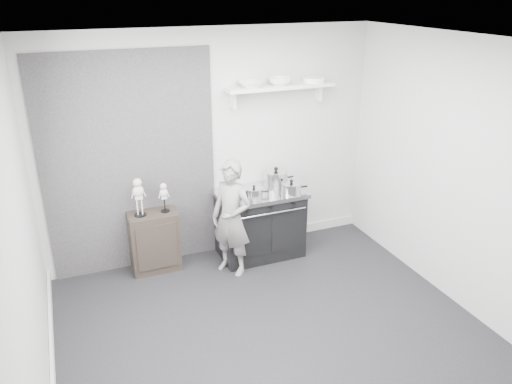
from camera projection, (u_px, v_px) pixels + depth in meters
The scene contains 15 objects.
ground at pixel (273, 333), 4.81m from camera, with size 4.00×4.00×0.00m, color black.
room_shell at pixel (259, 170), 4.27m from camera, with size 4.02×3.62×2.71m.
wall_shelf at pixel (280, 87), 5.75m from camera, with size 1.30×0.26×0.24m.
stove at pixel (260, 223), 6.07m from camera, with size 1.04×0.65×0.83m.
side_cabinet at pixel (155, 241), 5.77m from camera, with size 0.55×0.32×0.71m, color black.
child at pixel (232, 218), 5.60m from camera, with size 0.50×0.33×1.36m, color gray.
pot_front_left at pixel (237, 194), 5.67m from camera, with size 0.33×0.25×0.17m.
pot_back_right at pixel (276, 178), 6.05m from camera, with size 0.38×0.29×0.25m.
pot_front_right at pixel (291, 188), 5.85m from camera, with size 0.33×0.24×0.17m.
pot_front_center at pixel (254, 193), 5.74m from camera, with size 0.29×0.20×0.15m.
skeleton_full at pixel (138, 194), 5.49m from camera, with size 0.14×0.09×0.51m, color beige, non-canonical shape.
skeleton_torso at pixel (164, 195), 5.61m from camera, with size 0.11×0.07×0.40m, color beige, non-canonical shape.
bowl_large at pixel (250, 84), 5.59m from camera, with size 0.28×0.28×0.07m, color white.
bowl_small at pixel (280, 81), 5.71m from camera, with size 0.26×0.26×0.08m, color white.
plate_stack at pixel (314, 80), 5.87m from camera, with size 0.26×0.26×0.06m, color white.
Camera 1 is at (-1.62, -3.57, 3.10)m, focal length 35.00 mm.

